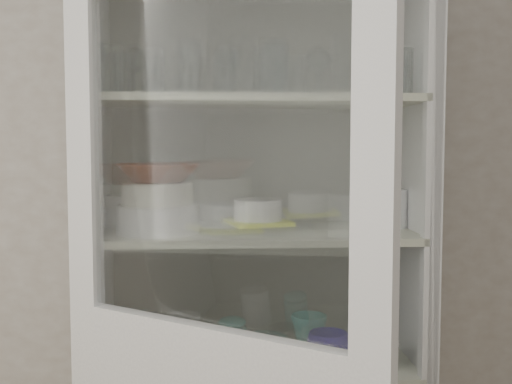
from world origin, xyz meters
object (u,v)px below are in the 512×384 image
(grey_bowl_stack, at_px, (386,208))
(mug_teal, at_px, (309,331))
(pantry_cabinet, at_px, (255,325))
(cream_bowl, at_px, (158,193))
(white_ramekin, at_px, (258,210))
(teal_jar, at_px, (233,338))
(plate_stack_front, at_px, (158,219))
(mug_white, at_px, (384,355))
(white_canister, at_px, (184,334))
(terracotta_bowl, at_px, (158,173))
(mug_blue, at_px, (328,349))
(goblet_2, at_px, (318,72))
(goblet_0, at_px, (134,71))
(goblet_1, at_px, (227,70))
(measuring_cups, at_px, (223,361))
(glass_platter, at_px, (258,227))
(yellow_trivet, at_px, (258,222))
(plate_stack_back, at_px, (128,209))
(goblet_3, at_px, (381,75))

(grey_bowl_stack, height_order, mug_teal, grey_bowl_stack)
(pantry_cabinet, relative_size, cream_bowl, 10.03)
(white_ramekin, relative_size, teal_jar, 1.41)
(plate_stack_front, bearing_deg, cream_bowl, 0.00)
(mug_white, bearing_deg, pantry_cabinet, 164.89)
(white_canister, bearing_deg, terracotta_bowl, -124.62)
(plate_stack_front, distance_m, white_ramekin, 0.30)
(cream_bowl, distance_m, mug_blue, 0.69)
(white_ramekin, distance_m, mug_white, 0.57)
(goblet_2, xyz_separation_m, teal_jar, (-0.28, -0.08, -0.84))
(goblet_0, bearing_deg, grey_bowl_stack, -6.81)
(white_ramekin, xyz_separation_m, mug_white, (0.36, -0.10, -0.42))
(plate_stack_front, relative_size, mug_teal, 2.07)
(mug_teal, distance_m, mug_white, 0.28)
(plate_stack_front, bearing_deg, goblet_1, 35.22)
(plate_stack_front, bearing_deg, teal_jar, 20.91)
(teal_jar, bearing_deg, terracotta_bowl, -159.09)
(cream_bowl, bearing_deg, measuring_cups, -9.55)
(mug_white, xyz_separation_m, measuring_cups, (-0.47, 0.04, -0.02))
(cream_bowl, distance_m, glass_platter, 0.32)
(goblet_2, height_order, cream_bowl, goblet_2)
(goblet_1, height_order, yellow_trivet, goblet_1)
(grey_bowl_stack, bearing_deg, plate_stack_back, 172.13)
(goblet_2, relative_size, white_canister, 1.46)
(terracotta_bowl, bearing_deg, pantry_cabinet, 23.24)
(yellow_trivet, bearing_deg, measuring_cups, -150.46)
(teal_jar, height_order, measuring_cups, teal_jar)
(mug_blue, height_order, mug_white, mug_blue)
(pantry_cabinet, xyz_separation_m, goblet_3, (0.41, 0.05, 0.81))
(mug_teal, bearing_deg, white_ramekin, -173.04)
(goblet_0, xyz_separation_m, mug_teal, (0.56, -0.05, -0.84))
(goblet_3, xyz_separation_m, plate_stack_front, (-0.70, -0.18, -0.44))
(plate_stack_front, xyz_separation_m, plate_stack_back, (-0.12, 0.20, 0.01))
(terracotta_bowl, bearing_deg, goblet_3, 14.33)
(goblet_2, bearing_deg, white_canister, -170.29)
(goblet_3, relative_size, mug_blue, 1.33)
(white_ramekin, distance_m, teal_jar, 0.42)
(terracotta_bowl, xyz_separation_m, yellow_trivet, (0.30, 0.03, -0.15))
(goblet_0, relative_size, grey_bowl_stack, 1.33)
(plate_stack_back, bearing_deg, mug_blue, -20.37)
(white_canister, bearing_deg, pantry_cabinet, 7.70)
(mug_teal, height_order, measuring_cups, mug_teal)
(plate_stack_front, xyz_separation_m, grey_bowl_stack, (0.70, 0.09, 0.02))
(teal_jar, bearing_deg, goblet_1, 101.64)
(cream_bowl, relative_size, mug_blue, 1.65)
(mug_teal, relative_size, white_canister, 0.93)
(goblet_3, xyz_separation_m, teal_jar, (-0.48, -0.10, -0.83))
(terracotta_bowl, relative_size, mug_white, 2.55)
(pantry_cabinet, distance_m, mug_teal, 0.18)
(goblet_1, relative_size, mug_white, 2.06)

